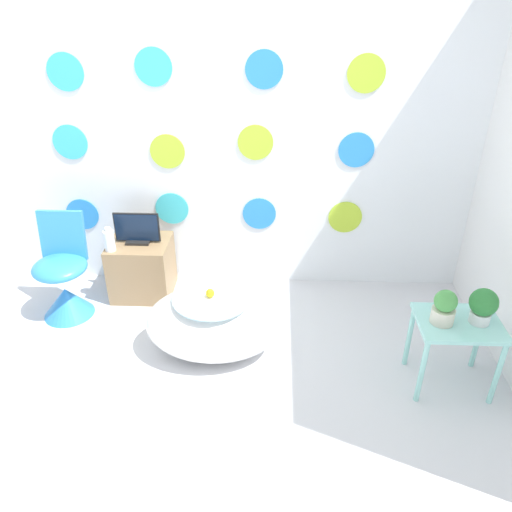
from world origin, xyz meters
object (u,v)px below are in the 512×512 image
tv (137,230)px  potted_plant_right (483,305)px  potted_plant_left (444,307)px  vase (109,240)px  bathtub (213,322)px  chair (64,284)px

tv → potted_plant_right: size_ratio=1.55×
potted_plant_left → vase: bearing=159.8°
bathtub → potted_plant_right: (1.59, -0.25, 0.37)m
vase → bathtub: bearing=-33.6°
vase → potted_plant_right: bearing=-18.3°
vase → potted_plant_left: 2.33m
potted_plant_left → potted_plant_right: 0.22m
bathtub → chair: chair is taller
bathtub → potted_plant_left: (1.37, -0.26, 0.35)m
potted_plant_left → chair: bearing=165.8°
tv → potted_plant_left: size_ratio=1.61×
tv → chair: bearing=-148.4°
potted_plant_right → chair: bearing=167.1°
potted_plant_right → vase: bearing=161.7°
chair → tv: bearing=31.6°
chair → potted_plant_right: chair is taller
tv → potted_plant_right: tv is taller
chair → potted_plant_right: size_ratio=3.52×
vase → potted_plant_left: (2.18, -0.80, 0.04)m
bathtub → potted_plant_left: potted_plant_left is taller
chair → potted_plant_left: size_ratio=3.64×
bathtub → vase: vase is taller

